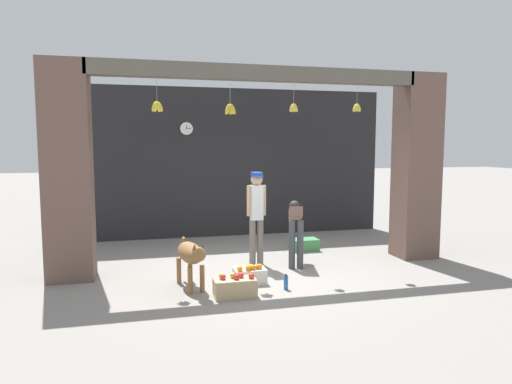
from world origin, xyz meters
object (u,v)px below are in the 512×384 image
(worker_stooping, at_px, (296,224))
(fruit_crate_apples, at_px, (235,287))
(water_bottle, at_px, (286,282))
(produce_box_green, at_px, (304,244))
(fruit_crate_oranges, at_px, (250,275))
(wall_clock, at_px, (187,129))
(dog, at_px, (191,255))
(shopkeeper, at_px, (256,211))

(worker_stooping, xyz_separation_m, fruit_crate_apples, (-1.35, -1.37, -0.59))
(fruit_crate_apples, bearing_deg, water_bottle, 7.66)
(produce_box_green, height_order, water_bottle, produce_box_green)
(fruit_crate_oranges, bearing_deg, wall_clock, 99.14)
(worker_stooping, bearing_deg, fruit_crate_oranges, -124.73)
(dog, xyz_separation_m, shopkeeper, (1.24, 1.05, 0.45))
(fruit_crate_apples, xyz_separation_m, water_bottle, (0.78, 0.10, -0.03))
(worker_stooping, xyz_separation_m, wall_clock, (-1.60, 2.80, 1.73))
(worker_stooping, xyz_separation_m, fruit_crate_oranges, (-1.01, -0.83, -0.59))
(fruit_crate_apples, distance_m, produce_box_green, 3.05)
(fruit_crate_oranges, bearing_deg, fruit_crate_apples, -122.06)
(dog, xyz_separation_m, wall_clock, (0.30, 3.68, 1.95))
(shopkeeper, xyz_separation_m, worker_stooping, (0.66, -0.17, -0.23))
(fruit_crate_apples, distance_m, wall_clock, 4.78)
(fruit_crate_oranges, bearing_deg, shopkeeper, 70.57)
(dog, distance_m, water_bottle, 1.44)
(fruit_crate_apples, height_order, produce_box_green, fruit_crate_apples)
(shopkeeper, height_order, fruit_crate_apples, shopkeeper)
(dog, relative_size, wall_clock, 3.62)
(shopkeeper, relative_size, worker_stooping, 1.50)
(dog, xyz_separation_m, produce_box_green, (2.43, 1.91, -0.39))
(worker_stooping, distance_m, wall_clock, 3.66)
(fruit_crate_oranges, xyz_separation_m, produce_box_green, (1.54, 1.86, -0.02))
(shopkeeper, xyz_separation_m, wall_clock, (-0.94, 2.63, 1.50))
(fruit_crate_oranges, distance_m, fruit_crate_apples, 0.63)
(dog, height_order, fruit_crate_apples, dog)
(produce_box_green, relative_size, water_bottle, 2.34)
(produce_box_green, relative_size, wall_clock, 1.78)
(fruit_crate_oranges, relative_size, wall_clock, 1.59)
(produce_box_green, distance_m, wall_clock, 3.62)
(wall_clock, bearing_deg, water_bottle, -75.83)
(shopkeeper, bearing_deg, fruit_crate_apples, 64.30)
(shopkeeper, height_order, produce_box_green, shopkeeper)
(dog, relative_size, produce_box_green, 2.03)
(dog, distance_m, produce_box_green, 3.11)
(shopkeeper, bearing_deg, water_bottle, 91.91)
(fruit_crate_oranges, bearing_deg, dog, -177.09)
(shopkeeper, relative_size, fruit_crate_apples, 2.81)
(worker_stooping, height_order, fruit_crate_apples, worker_stooping)
(shopkeeper, xyz_separation_m, water_bottle, (0.09, -1.43, -0.85))
(fruit_crate_apples, bearing_deg, shopkeeper, 65.88)
(fruit_crate_oranges, height_order, produce_box_green, fruit_crate_oranges)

